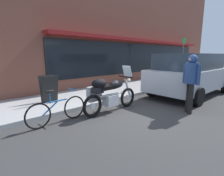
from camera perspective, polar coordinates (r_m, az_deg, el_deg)
name	(u,v)px	position (r m, az deg, el deg)	size (l,w,h in m)	color
ground_plane	(131,112)	(5.42, 6.38, -8.02)	(80.00, 80.00, 0.00)	#343434
storefront_building	(143,23)	(12.30, 10.51, 20.56)	(19.54, 0.90, 7.85)	brown
sidewalk_curb	(182,77)	(14.27, 22.52, 3.35)	(30.00, 2.59, 0.12)	#9E9E9E
touring_motorcycle	(108,93)	(5.23, -1.38, -1.70)	(2.16, 0.66, 1.41)	black
parked_bicycle	(57,110)	(4.66, -17.79, -7.05)	(1.66, 0.48, 0.91)	black
parked_minivan	(191,74)	(8.26, 24.99, 4.42)	(4.80, 2.20, 1.81)	#9EA3AD
pedestrian_walking	(191,77)	(5.60, 25.01, 3.44)	(0.45, 0.55, 1.77)	black
sandwich_board_sign	(49,89)	(6.36, -20.36, -0.25)	(0.55, 0.41, 0.94)	black
parking_sign_pole	(183,56)	(11.65, 22.60, 9.90)	(0.44, 0.07, 2.69)	#59595B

